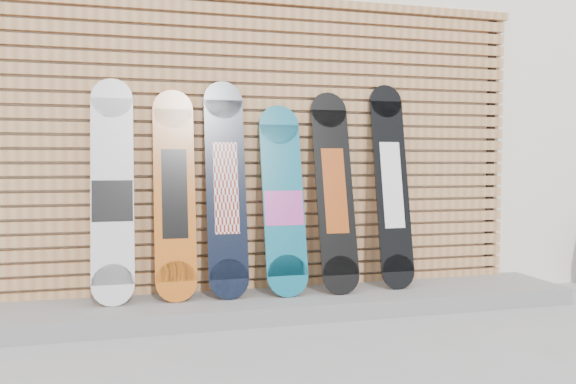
{
  "coord_description": "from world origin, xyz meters",
  "views": [
    {
      "loc": [
        -0.95,
        -3.15,
        1.06
      ],
      "look_at": [
        0.06,
        0.75,
        0.85
      ],
      "focal_mm": 35.0,
      "sensor_mm": 36.0,
      "label": 1
    }
  ],
  "objects_px": {
    "snowboard_4": "(334,191)",
    "snowboard_5": "(392,185)",
    "snowboard_1": "(175,194)",
    "snowboard_0": "(112,191)",
    "snowboard_2": "(226,188)",
    "snowboard_3": "(283,200)"
  },
  "relations": [
    {
      "from": "snowboard_4",
      "to": "snowboard_5",
      "type": "distance_m",
      "value": 0.47
    },
    {
      "from": "snowboard_4",
      "to": "snowboard_5",
      "type": "xyz_separation_m",
      "value": [
        0.47,
        0.03,
        0.04
      ]
    },
    {
      "from": "snowboard_1",
      "to": "snowboard_4",
      "type": "relative_size",
      "value": 0.99
    },
    {
      "from": "snowboard_0",
      "to": "snowboard_2",
      "type": "relative_size",
      "value": 0.99
    },
    {
      "from": "snowboard_1",
      "to": "snowboard_5",
      "type": "height_order",
      "value": "snowboard_5"
    },
    {
      "from": "snowboard_2",
      "to": "snowboard_3",
      "type": "xyz_separation_m",
      "value": [
        0.41,
        -0.02,
        -0.09
      ]
    },
    {
      "from": "snowboard_0",
      "to": "snowboard_3",
      "type": "bearing_deg",
      "value": -1.12
    },
    {
      "from": "snowboard_5",
      "to": "snowboard_4",
      "type": "bearing_deg",
      "value": -176.57
    },
    {
      "from": "snowboard_3",
      "to": "snowboard_1",
      "type": "bearing_deg",
      "value": 177.97
    },
    {
      "from": "snowboard_2",
      "to": "snowboard_1",
      "type": "bearing_deg",
      "value": 178.77
    },
    {
      "from": "snowboard_1",
      "to": "snowboard_2",
      "type": "distance_m",
      "value": 0.36
    },
    {
      "from": "snowboard_0",
      "to": "snowboard_5",
      "type": "xyz_separation_m",
      "value": [
        2.03,
        -0.0,
        0.02
      ]
    },
    {
      "from": "snowboard_0",
      "to": "snowboard_5",
      "type": "distance_m",
      "value": 2.03
    },
    {
      "from": "snowboard_3",
      "to": "snowboard_5",
      "type": "relative_size",
      "value": 0.88
    },
    {
      "from": "snowboard_0",
      "to": "snowboard_1",
      "type": "bearing_deg",
      "value": 0.58
    },
    {
      "from": "snowboard_2",
      "to": "snowboard_4",
      "type": "distance_m",
      "value": 0.8
    },
    {
      "from": "snowboard_0",
      "to": "snowboard_4",
      "type": "height_order",
      "value": "snowboard_0"
    },
    {
      "from": "snowboard_4",
      "to": "snowboard_0",
      "type": "bearing_deg",
      "value": 178.86
    },
    {
      "from": "snowboard_3",
      "to": "snowboard_5",
      "type": "distance_m",
      "value": 0.86
    },
    {
      "from": "snowboard_2",
      "to": "snowboard_3",
      "type": "relative_size",
      "value": 1.12
    },
    {
      "from": "snowboard_1",
      "to": "snowboard_4",
      "type": "distance_m",
      "value": 1.15
    },
    {
      "from": "snowboard_0",
      "to": "snowboard_4",
      "type": "distance_m",
      "value": 1.56
    }
  ]
}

